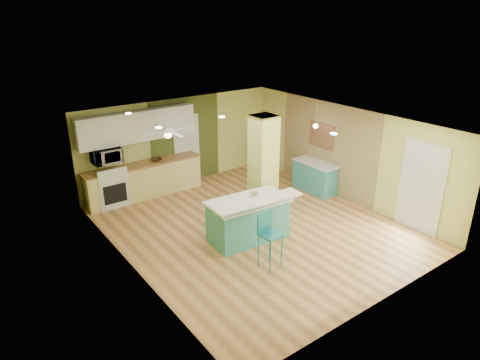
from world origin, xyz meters
The scene contains 23 objects.
floor centered at (0.00, 0.00, -0.01)m, with size 6.00×7.00×0.01m, color #966434.
ceiling centered at (0.00, 0.00, 2.50)m, with size 6.00×7.00×0.01m, color white.
wall_back centered at (0.00, 3.50, 1.25)m, with size 6.00×0.01×2.50m, color #CDD170.
wall_front centered at (0.00, -3.50, 1.25)m, with size 6.00×0.01×2.50m, color #CDD170.
wall_left centered at (-3.00, 0.00, 1.25)m, with size 0.01×7.00×2.50m, color #CDD170.
wall_right centered at (3.00, 0.00, 1.25)m, with size 0.01×7.00×2.50m, color #CDD170.
wood_panel centered at (2.99, 0.60, 1.25)m, with size 0.02×3.40×2.50m, color olive.
olive_accent centered at (0.20, 3.49, 1.25)m, with size 2.20×0.02×2.50m, color #465120.
interior_door centered at (0.20, 3.46, 1.00)m, with size 0.82×0.05×2.00m, color silver.
french_door centered at (2.97, -2.30, 1.05)m, with size 0.04×1.08×2.10m, color silver.
column centered at (0.65, 0.50, 1.25)m, with size 0.55×0.55×2.50m, color #BFC25A.
kitchen_run centered at (-1.30, 3.20, 0.47)m, with size 3.25×0.63×0.94m.
stove centered at (-2.25, 3.19, 0.46)m, with size 0.76×0.66×1.08m.
upper_cabinets centered at (-1.30, 3.32, 1.95)m, with size 3.20×0.34×0.80m, color white.
microwave centered at (-2.25, 3.20, 1.35)m, with size 0.70×0.48×0.39m, color white.
ceiling_fan centered at (-1.10, 2.00, 2.08)m, with size 1.41×1.41×0.61m.
pendant_lamp centered at (2.65, 0.75, 1.88)m, with size 0.14×0.14×0.69m.
wall_decor centered at (2.96, 0.80, 1.55)m, with size 0.03×0.90×0.70m, color brown.
peninsula centered at (-0.45, -0.37, 0.50)m, with size 2.06×1.21×1.09m.
bar_stool centered at (-0.81, -1.45, 0.77)m, with size 0.42×0.42×1.16m.
side_counter centered at (2.70, 0.70, 0.43)m, with size 0.56×1.31×0.85m.
fruit_bowl centered at (-0.92, 3.18, 0.98)m, with size 0.31×0.31×0.08m, color #362216.
canister centered at (-0.25, -0.32, 1.03)m, with size 0.16×0.16×0.17m, color gold.
Camera 1 is at (-5.59, -7.03, 4.80)m, focal length 32.00 mm.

